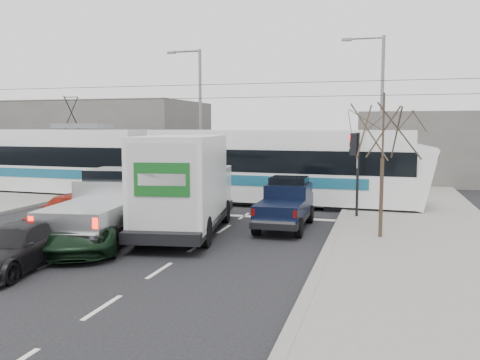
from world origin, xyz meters
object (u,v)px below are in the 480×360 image
(bare_tree, at_px, (383,133))
(dark_car, at_px, (15,248))
(green_car, at_px, (83,228))
(traffic_signal, at_px, (355,156))
(navy_pickup, at_px, (286,203))
(street_lamp_far, at_px, (198,110))
(box_truck, at_px, (185,186))
(silver_pickup, at_px, (110,204))
(tram, at_px, (149,162))
(street_lamp_near, at_px, (378,107))
(red_car, at_px, (69,211))

(bare_tree, relative_size, dark_car, 1.17)
(green_car, bearing_deg, dark_car, -125.31)
(traffic_signal, xyz_separation_m, dark_car, (-8.73, -10.46, -2.12))
(navy_pickup, relative_size, dark_car, 1.09)
(street_lamp_far, bearing_deg, box_truck, -71.46)
(silver_pickup, height_order, green_car, silver_pickup)
(tram, height_order, dark_car, tram)
(box_truck, height_order, dark_car, box_truck)
(street_lamp_near, bearing_deg, dark_car, -118.05)
(traffic_signal, height_order, navy_pickup, traffic_signal)
(silver_pickup, xyz_separation_m, red_car, (-2.26, 0.83, -0.48))
(box_truck, bearing_deg, bare_tree, -2.21)
(bare_tree, relative_size, street_lamp_far, 0.56)
(tram, height_order, navy_pickup, tram)
(traffic_signal, height_order, box_truck, traffic_signal)
(street_lamp_far, distance_m, tram, 6.80)
(silver_pickup, bearing_deg, street_lamp_far, 90.99)
(street_lamp_near, bearing_deg, silver_pickup, -124.18)
(street_lamp_near, relative_size, box_truck, 1.18)
(tram, bearing_deg, street_lamp_far, 86.96)
(bare_tree, bearing_deg, red_car, -174.33)
(bare_tree, bearing_deg, box_truck, -173.51)
(traffic_signal, distance_m, dark_car, 13.79)
(green_car, bearing_deg, silver_pickup, 68.03)
(green_car, xyz_separation_m, dark_car, (-0.50, -2.64, -0.08))
(street_lamp_near, distance_m, street_lamp_far, 11.67)
(red_car, bearing_deg, traffic_signal, 23.98)
(traffic_signal, xyz_separation_m, silver_pickup, (-8.32, -5.99, -1.54))
(navy_pickup, relative_size, red_car, 1.09)
(traffic_signal, bearing_deg, red_car, -154.00)
(traffic_signal, bearing_deg, tram, 162.86)
(bare_tree, xyz_separation_m, tram, (-12.42, 7.48, -1.77))
(green_car, bearing_deg, red_car, 106.77)
(bare_tree, xyz_separation_m, silver_pickup, (-9.44, -1.99, -2.59))
(street_lamp_near, distance_m, red_car, 17.61)
(navy_pickup, relative_size, green_car, 0.92)
(street_lamp_far, relative_size, tram, 0.32)
(traffic_signal, relative_size, dark_car, 0.84)
(street_lamp_near, bearing_deg, red_car, -132.05)
(box_truck, distance_m, green_car, 4.00)
(street_lamp_near, distance_m, dark_car, 20.84)
(traffic_signal, xyz_separation_m, red_car, (-10.58, -5.16, -2.01))
(bare_tree, distance_m, street_lamp_near, 11.58)
(silver_pickup, distance_m, green_car, 1.90)
(silver_pickup, height_order, box_truck, box_truck)
(red_car, bearing_deg, dark_car, -72.78)
(silver_pickup, relative_size, green_car, 1.36)
(navy_pickup, bearing_deg, red_car, -161.80)
(street_lamp_far, xyz_separation_m, tram, (-0.64, -6.02, -3.09))
(bare_tree, height_order, silver_pickup, bare_tree)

